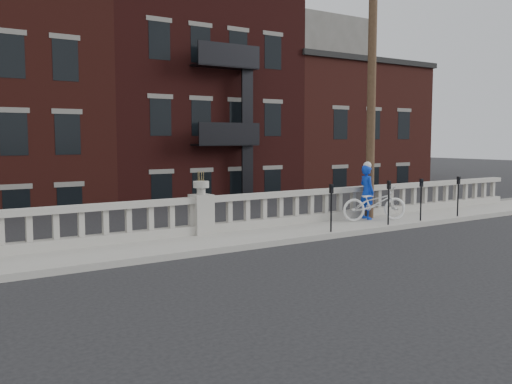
# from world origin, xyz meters

# --- Properties ---
(ground) EXTENTS (120.00, 120.00, 0.00)m
(ground) POSITION_xyz_m (0.00, 0.00, 0.00)
(ground) COLOR black
(ground) RESTS_ON ground
(sidewalk) EXTENTS (32.00, 2.20, 0.15)m
(sidewalk) POSITION_xyz_m (0.00, 3.00, 0.07)
(sidewalk) COLOR #9B9790
(sidewalk) RESTS_ON ground
(balustrade) EXTENTS (28.00, 0.34, 1.03)m
(balustrade) POSITION_xyz_m (0.00, 3.95, 0.64)
(balustrade) COLOR #9B9790
(balustrade) RESTS_ON sidewalk
(planter_pedestal) EXTENTS (0.55, 0.55, 1.76)m
(planter_pedestal) POSITION_xyz_m (0.00, 3.95, 0.83)
(planter_pedestal) COLOR #9B9790
(planter_pedestal) RESTS_ON sidewalk
(lower_level) EXTENTS (80.00, 44.00, 20.80)m
(lower_level) POSITION_xyz_m (0.56, 23.04, 2.63)
(lower_level) COLOR #605E59
(lower_level) RESTS_ON ground
(utility_pole) EXTENTS (1.60, 0.28, 10.00)m
(utility_pole) POSITION_xyz_m (6.20, 3.60, 5.24)
(utility_pole) COLOR #422D1E
(utility_pole) RESTS_ON sidewalk
(parking_meter_b) EXTENTS (0.10, 0.09, 1.36)m
(parking_meter_b) POSITION_xyz_m (3.20, 2.15, 1.00)
(parking_meter_b) COLOR black
(parking_meter_b) RESTS_ON sidewalk
(parking_meter_c) EXTENTS (0.10, 0.09, 1.36)m
(parking_meter_c) POSITION_xyz_m (5.54, 2.15, 1.00)
(parking_meter_c) COLOR black
(parking_meter_c) RESTS_ON sidewalk
(parking_meter_d) EXTENTS (0.10, 0.09, 1.36)m
(parking_meter_d) POSITION_xyz_m (7.04, 2.15, 1.00)
(parking_meter_d) COLOR black
(parking_meter_d) RESTS_ON sidewalk
(parking_meter_e) EXTENTS (0.10, 0.09, 1.36)m
(parking_meter_e) POSITION_xyz_m (8.94, 2.15, 1.00)
(parking_meter_e) COLOR black
(parking_meter_e) RESTS_ON sidewalk
(bicycle) EXTENTS (2.28, 1.48, 1.13)m
(bicycle) POSITION_xyz_m (5.84, 3.02, 0.72)
(bicycle) COLOR white
(bicycle) RESTS_ON sidewalk
(cyclist) EXTENTS (0.56, 0.73, 1.78)m
(cyclist) POSITION_xyz_m (5.90, 3.43, 1.04)
(cyclist) COLOR #0C35C2
(cyclist) RESTS_ON sidewalk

